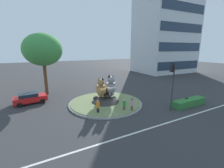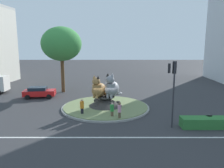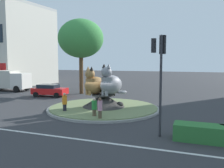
# 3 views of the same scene
# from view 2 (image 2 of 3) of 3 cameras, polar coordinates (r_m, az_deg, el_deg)

# --- Properties ---
(ground_plane) EXTENTS (160.00, 160.00, 0.00)m
(ground_plane) POSITION_cam_2_polar(r_m,az_deg,el_deg) (24.86, -1.82, -6.31)
(ground_plane) COLOR #333335
(lane_centreline) EXTENTS (112.00, 0.20, 0.01)m
(lane_centreline) POSITION_cam_2_polar(r_m,az_deg,el_deg) (17.33, -2.62, -13.92)
(lane_centreline) COLOR silver
(lane_centreline) RESTS_ON ground
(roundabout_island) EXTENTS (9.93, 9.93, 1.37)m
(roundabout_island) POSITION_cam_2_polar(r_m,az_deg,el_deg) (24.76, -1.84, -5.41)
(roundabout_island) COLOR gray
(roundabout_island) RESTS_ON ground
(cat_statue_tabby) EXTENTS (2.39, 2.54, 2.49)m
(cat_statue_tabby) POSITION_cam_2_polar(r_m,az_deg,el_deg) (24.05, -3.72, -1.29)
(cat_statue_tabby) COLOR #9E703D
(cat_statue_tabby) RESTS_ON roundabout_island
(cat_statue_grey) EXTENTS (2.38, 2.77, 2.73)m
(cat_statue_grey) POSITION_cam_2_polar(r_m,az_deg,el_deg) (24.14, -0.21, -1.02)
(cat_statue_grey) COLOR gray
(cat_statue_grey) RESTS_ON roundabout_island
(traffic_light_mast) EXTENTS (0.78, 0.47, 5.77)m
(traffic_light_mast) POSITION_cam_2_polar(r_m,az_deg,el_deg) (18.93, 15.71, 1.04)
(traffic_light_mast) COLOR #2D2D33
(traffic_light_mast) RESTS_ON ground
(clipped_hedge_strip) EXTENTS (5.30, 1.20, 0.90)m
(clipped_hedge_strip) POSITION_cam_2_polar(r_m,az_deg,el_deg) (20.95, 24.67, -9.22)
(clipped_hedge_strip) COLOR #2D7033
(clipped_hedge_strip) RESTS_ON ground
(broadleaf_tree_behind_island) EXTENTS (5.91, 5.91, 9.76)m
(broadleaf_tree_behind_island) POSITION_cam_2_polar(r_m,az_deg,el_deg) (33.14, -13.32, 10.22)
(broadleaf_tree_behind_island) COLOR brown
(broadleaf_tree_behind_island) RESTS_ON ground
(pedestrian_orange_shirt) EXTENTS (0.39, 0.39, 1.74)m
(pedestrian_orange_shirt) POSITION_cam_2_polar(r_m,az_deg,el_deg) (22.13, -8.04, -6.07)
(pedestrian_orange_shirt) COLOR black
(pedestrian_orange_shirt) RESTS_ON ground
(pedestrian_pink_shirt) EXTENTS (0.34, 0.34, 1.76)m
(pedestrian_pink_shirt) POSITION_cam_2_polar(r_m,az_deg,el_deg) (20.62, 1.87, -7.11)
(pedestrian_pink_shirt) COLOR brown
(pedestrian_pink_shirt) RESTS_ON ground
(pedestrian_green_shirt) EXTENTS (0.38, 0.38, 1.60)m
(pedestrian_green_shirt) POSITION_cam_2_polar(r_m,az_deg,el_deg) (21.18, -0.11, -6.92)
(pedestrian_green_shirt) COLOR brown
(pedestrian_green_shirt) RESTS_ON ground
(hatchback_near_shophouse) EXTENTS (4.32, 2.47, 1.48)m
(hatchback_near_shophouse) POSITION_cam_2_polar(r_m,az_deg,el_deg) (31.00, -18.78, -2.01)
(hatchback_near_shophouse) COLOR red
(hatchback_near_shophouse) RESTS_ON ground
(litter_bin) EXTENTS (0.56, 0.56, 0.90)m
(litter_bin) POSITION_cam_2_polar(r_m,az_deg,el_deg) (21.39, 24.05, -8.77)
(litter_bin) COLOR #2D4233
(litter_bin) RESTS_ON ground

